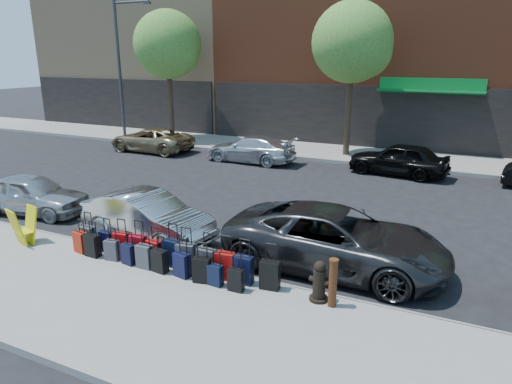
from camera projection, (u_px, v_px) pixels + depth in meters
The scene contains 39 objects.
ground at pixel (257, 212), 14.94m from camera, with size 120.00×120.00×0.00m, color black.
sidewalk_near at pixel (122, 303), 9.28m from camera, with size 60.00×4.00×0.15m, color gray.
sidewalk_far at pixel (338, 153), 23.59m from camera, with size 60.00×4.00×0.15m, color gray.
curb_near at pixel (179, 264), 11.03m from camera, with size 60.00×0.08×0.15m, color gray.
curb_far at pixel (327, 161), 21.84m from camera, with size 60.00×0.08×0.15m, color gray.
building_left at pixel (167, 14), 34.76m from camera, with size 15.00×12.12×16.00m.
tree_left at pixel (170, 46), 25.64m from camera, with size 3.80×3.80×7.27m.
tree_center at pixel (355, 45), 21.37m from camera, with size 3.80×3.80×7.27m.
streetlight at pixel (121, 60), 26.44m from camera, with size 2.59×0.18×8.00m.
suitcase_front_0 at pixel (88, 238), 11.62m from camera, with size 0.41×0.24×0.98m.
suitcase_front_1 at pixel (107, 241), 11.46m from camera, with size 0.37×0.21×0.88m.
suitcase_front_2 at pixel (121, 244), 11.30m from camera, with size 0.40×0.25×0.92m.
suitcase_front_3 at pixel (139, 247), 11.05m from camera, with size 0.42×0.24×0.98m.
suitcase_front_4 at pixel (154, 252), 10.83m from camera, with size 0.40×0.26×0.91m.
suitcase_front_5 at pixel (172, 253), 10.67m from camera, with size 0.45×0.26×1.05m.
suitcase_front_6 at pixel (186, 257), 10.48m from camera, with size 0.46×0.30×1.03m.
suitcase_front_7 at pixel (207, 262), 10.25m from camera, with size 0.42×0.23×0.99m.
suitcase_front_8 at pixel (225, 266), 10.04m from camera, with size 0.44×0.28×1.01m.
suitcase_front_9 at pixel (243, 270), 9.86m from camera, with size 0.42×0.24×1.01m.
suitcase_front_10 at pixel (270, 275), 9.62m from camera, with size 0.44×0.28×1.01m.
suitcase_back_0 at pixel (81, 242), 11.44m from camera, with size 0.40×0.27×0.87m.
suitcase_back_1 at pixel (92, 246), 11.21m from camera, with size 0.39×0.24×0.90m.
suitcase_back_2 at pixel (112, 250), 11.01m from camera, with size 0.37×0.24×0.81m.
suitcase_back_3 at pixel (129, 254), 10.79m from camera, with size 0.37×0.25×0.81m.
suitcase_back_4 at pixel (145, 256), 10.59m from camera, with size 0.39×0.23×0.91m.
suitcase_back_5 at pixel (160, 261), 10.39m from camera, with size 0.39×0.25×0.87m.
suitcase_back_6 at pixel (182, 265), 10.17m from camera, with size 0.41×0.29×0.90m.
suitcase_back_7 at pixel (202, 270), 9.92m from camera, with size 0.42×0.29×0.91m.
suitcase_back_8 at pixel (215, 275), 9.79m from camera, with size 0.34×0.21×0.77m.
suitcase_back_9 at pixel (236, 280), 9.56m from camera, with size 0.33×0.19×0.79m.
fire_hydrant at pixel (319, 282), 9.14m from camera, with size 0.44×0.39×0.86m.
bollard at pixel (333, 282), 8.89m from camera, with size 0.19×0.19×1.01m.
display_rack at pixel (24, 226), 11.90m from camera, with size 0.69×0.73×0.98m.
car_near_0 at pixel (32, 194), 14.64m from camera, with size 1.50×3.74×1.27m, color #B1B3B8.
car_near_1 at pixel (147, 217), 12.56m from camera, with size 1.38×3.95×1.30m, color #B6BABE.
car_near_2 at pixel (336, 239), 10.81m from camera, with size 2.44×5.28×1.47m, color #2F2E31.
car_far_0 at pixel (151, 139), 24.22m from camera, with size 2.11×4.59×1.27m, color #94805B.
car_far_1 at pixel (251, 149), 21.79m from camera, with size 1.77×4.35×1.26m, color silver.
car_far_2 at pixel (398, 159), 19.36m from camera, with size 1.65×4.10×1.40m, color black.
Camera 1 is at (5.98, -12.80, 4.91)m, focal length 32.00 mm.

